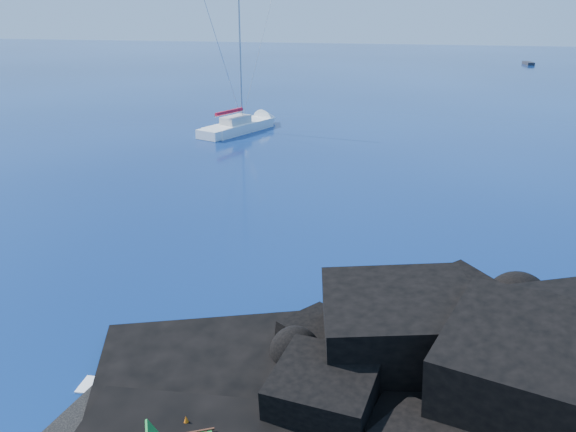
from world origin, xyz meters
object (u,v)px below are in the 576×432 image
(sunbather, at_px, (173,420))
(marker_cone, at_px, (186,423))
(distant_boat_a, at_px, (528,65))
(sailboat, at_px, (239,132))

(sunbather, distance_m, marker_cone, 0.48)
(sunbather, bearing_deg, marker_cone, 3.01)
(marker_cone, relative_size, distant_boat_a, 0.11)
(marker_cone, distance_m, distant_boat_a, 130.65)
(sailboat, distance_m, distant_boat_a, 94.48)
(sunbather, bearing_deg, sailboat, 118.98)
(sunbather, xyz_separation_m, marker_cone, (0.47, -0.09, 0.08))
(sailboat, bearing_deg, sunbather, -53.57)
(distant_boat_a, bearing_deg, sailboat, -123.60)
(distant_boat_a, bearing_deg, marker_cone, -110.70)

